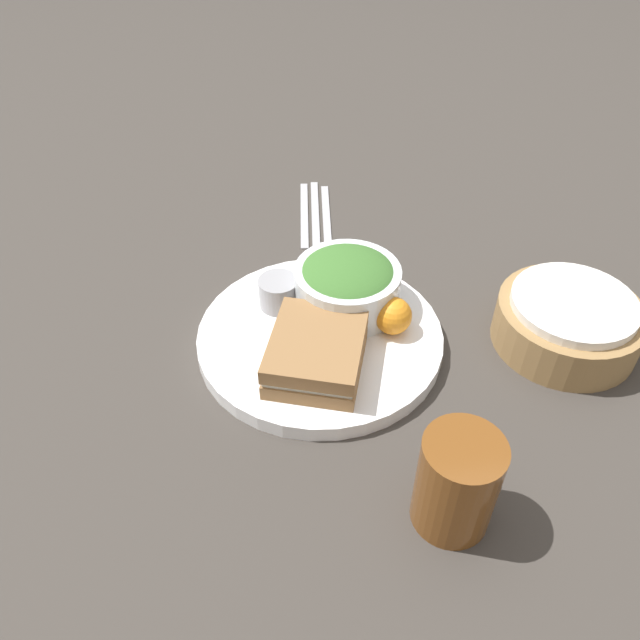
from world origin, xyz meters
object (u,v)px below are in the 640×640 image
spoon (326,213)px  plate (320,338)px  sandwich (317,352)px  dressing_cup (279,293)px  fork (304,214)px  knife (315,213)px  salad_bowl (347,283)px  bread_basket (568,322)px  drink_glass (457,483)px

spoon → plate: bearing=176.6°
sandwich → dressing_cup: 0.12m
dressing_cup → fork: dressing_cup is taller
sandwich → knife: 0.36m
salad_bowl → bread_basket: 0.28m
sandwich → bread_basket: 0.32m
knife → spoon: 0.02m
plate → salad_bowl: 0.08m
drink_glass → spoon: size_ratio=0.64×
fork → drink_glass: bearing=-165.7°
plate → knife: (-0.30, 0.03, -0.01)m
dressing_cup → fork: size_ratio=0.27×
spoon → salad_bowl: bearing=-175.8°
sandwich → salad_bowl: size_ratio=1.13×
salad_bowl → spoon: bearing=178.5°
bread_basket → fork: size_ratio=0.93×
plate → drink_glass: bearing=20.6°
sandwich → fork: size_ratio=0.80×
drink_glass → fork: size_ratio=0.57×
knife → spoon: same height
drink_glass → bread_basket: (-0.22, 0.21, -0.02)m
drink_glass → knife: (-0.56, -0.07, -0.05)m
salad_bowl → drink_glass: (0.31, 0.06, -0.00)m
bread_basket → spoon: 0.43m
sandwich → drink_glass: size_ratio=1.41×
sandwich → drink_glass: (0.20, 0.11, 0.01)m
dressing_cup → drink_glass: size_ratio=0.47×
plate → spoon: plate is taller
drink_glass → knife: 0.57m
salad_bowl → dressing_cup: salad_bowl is taller
plate → dressing_cup: (-0.06, -0.05, 0.03)m
plate → sandwich: 0.07m
sandwich → spoon: sandwich is taller
bread_basket → sandwich: bearing=-85.9°
plate → bread_basket: (0.03, 0.31, 0.02)m
plate → knife: plate is taller
drink_glass → knife: drink_glass is taller
sandwich → fork: bearing=176.3°
bread_basket → knife: bearing=-140.2°
plate → sandwich: bearing=-10.8°
sandwich → salad_bowl: (-0.11, 0.05, 0.01)m
plate → dressing_cup: dressing_cup is taller
plate → sandwich: size_ratio=1.99×
plate → spoon: (-0.30, 0.05, -0.01)m
bread_basket → knife: size_ratio=0.89×
fork → plate: bearing=-176.6°
plate → bread_basket: 0.31m
dressing_cup → salad_bowl: bearing=82.9°
fork → dressing_cup: bearing=172.1°
dressing_cup → bread_basket: (0.09, 0.36, -0.01)m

